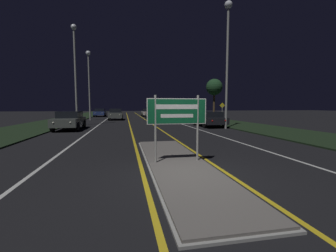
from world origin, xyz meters
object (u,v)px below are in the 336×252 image
object	(u,v)px
streetlight_right_near	(228,42)
car_receding_1	(153,114)
car_approaching_0	(69,120)
car_receding_2	(147,112)
streetlight_left_far	(89,73)
car_receding_0	(209,119)
car_approaching_1	(116,114)
highway_sign	(177,115)
warning_sign	(222,110)
streetlight_left_near	(75,62)
car_approaching_2	(100,112)

from	to	relation	value
streetlight_right_near	car_receding_1	distance (m)	16.95
car_approaching_0	car_receding_2	bearing A→B (deg)	69.06
streetlight_left_far	streetlight_right_near	size ratio (longest dim) A/B	0.88
car_receding_2	car_approaching_0	bearing A→B (deg)	-110.94
streetlight_left_far	car_receding_0	size ratio (longest dim) A/B	1.94
car_receding_2	car_receding_0	bearing A→B (deg)	-80.37
car_approaching_1	highway_sign	bearing A→B (deg)	-83.39
car_receding_2	streetlight_right_near	bearing A→B (deg)	-79.74
car_receding_0	car_receding_2	xyz separation A→B (m)	(-3.62, 21.32, 0.02)
streetlight_right_near	car_receding_2	bearing A→B (deg)	100.26
streetlight_right_near	car_approaching_0	distance (m)	14.16
car_approaching_1	warning_sign	bearing A→B (deg)	-35.07
highway_sign	streetlight_left_near	world-z (taller)	streetlight_left_near
car_receding_1	car_receding_0	bearing A→B (deg)	-74.53
streetlight_right_near	car_approaching_1	bearing A→B (deg)	123.80
car_receding_0	warning_sign	world-z (taller)	warning_sign
streetlight_left_far	car_approaching_1	distance (m)	6.38
car_approaching_0	car_approaching_1	world-z (taller)	car_approaching_1
highway_sign	car_receding_2	distance (m)	33.95
streetlight_right_near	warning_sign	bearing A→B (deg)	68.33
warning_sign	car_receding_0	bearing A→B (deg)	-128.75
car_approaching_0	car_approaching_1	bearing A→B (deg)	75.76
car_approaching_0	highway_sign	bearing A→B (deg)	-63.71
highway_sign	car_receding_1	bearing A→B (deg)	84.69
car_receding_1	warning_sign	xyz separation A→B (m)	(6.55, -9.33, 0.60)
streetlight_right_near	warning_sign	distance (m)	8.46
streetlight_left_far	car_approaching_2	distance (m)	11.66
car_receding_2	car_approaching_1	xyz separation A→B (m)	(-5.19, -9.39, 0.05)
car_receding_2	warning_sign	size ratio (longest dim) A/B	2.05
streetlight_left_near	streetlight_left_far	xyz separation A→B (m)	(-0.03, 8.52, 0.25)
streetlight_right_near	streetlight_left_near	bearing A→B (deg)	157.17
highway_sign	warning_sign	size ratio (longest dim) A/B	0.98
car_approaching_2	car_receding_1	bearing A→B (deg)	-47.27
car_approaching_2	car_approaching_0	bearing A→B (deg)	-90.09
streetlight_right_near	car_receding_1	world-z (taller)	streetlight_right_near
streetlight_left_far	car_approaching_0	world-z (taller)	streetlight_left_far
streetlight_right_near	car_approaching_0	world-z (taller)	streetlight_right_near
car_receding_1	car_approaching_0	distance (m)	15.83
highway_sign	car_approaching_0	bearing A→B (deg)	116.29
highway_sign	car_approaching_0	size ratio (longest dim) A/B	0.48
streetlight_left_near	warning_sign	bearing A→B (deg)	1.85
streetlight_left_far	car_receding_0	world-z (taller)	streetlight_left_far
streetlight_left_far	car_approaching_1	bearing A→B (deg)	3.81
car_approaching_2	car_receding_2	bearing A→B (deg)	-4.68
car_receding_2	car_receding_1	bearing A→B (deg)	-89.88
streetlight_left_far	car_approaching_0	xyz separation A→B (m)	(0.17, -12.16, -5.46)
warning_sign	streetlight_left_near	bearing A→B (deg)	-178.15
streetlight_left_near	streetlight_left_far	world-z (taller)	streetlight_left_near
car_approaching_0	car_approaching_1	xyz separation A→B (m)	(3.14, 12.38, 0.02)
car_receding_1	car_approaching_0	world-z (taller)	car_receding_1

